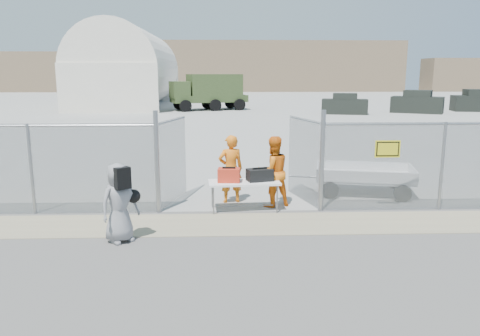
{
  "coord_description": "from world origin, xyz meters",
  "views": [
    {
      "loc": [
        -0.42,
        -9.12,
        3.37
      ],
      "look_at": [
        0.0,
        2.0,
        1.1
      ],
      "focal_mm": 35.0,
      "sensor_mm": 36.0,
      "label": 1
    }
  ],
  "objects_px": {
    "folding_table": "(244,196)",
    "security_worker_right": "(273,172)",
    "visitor": "(119,203)",
    "utility_trailer": "(364,179)",
    "security_worker_left": "(231,169)"
  },
  "relations": [
    {
      "from": "folding_table",
      "to": "security_worker_right",
      "type": "height_order",
      "value": "security_worker_right"
    },
    {
      "from": "security_worker_right",
      "to": "visitor",
      "type": "height_order",
      "value": "security_worker_right"
    },
    {
      "from": "folding_table",
      "to": "utility_trailer",
      "type": "relative_size",
      "value": 0.5
    },
    {
      "from": "security_worker_right",
      "to": "utility_trailer",
      "type": "bearing_deg",
      "value": -176.19
    },
    {
      "from": "security_worker_right",
      "to": "utility_trailer",
      "type": "xyz_separation_m",
      "value": [
        2.73,
        1.2,
        -0.49
      ]
    },
    {
      "from": "folding_table",
      "to": "visitor",
      "type": "relative_size",
      "value": 1.08
    },
    {
      "from": "folding_table",
      "to": "security_worker_left",
      "type": "xyz_separation_m",
      "value": [
        -0.32,
        0.75,
        0.53
      ]
    },
    {
      "from": "security_worker_left",
      "to": "utility_trailer",
      "type": "relative_size",
      "value": 0.52
    },
    {
      "from": "folding_table",
      "to": "utility_trailer",
      "type": "xyz_separation_m",
      "value": [
        3.48,
        1.56,
        0.05
      ]
    },
    {
      "from": "security_worker_left",
      "to": "security_worker_right",
      "type": "bearing_deg",
      "value": 148.37
    },
    {
      "from": "security_worker_right",
      "to": "folding_table",
      "type": "bearing_deg",
      "value": 5.56
    },
    {
      "from": "folding_table",
      "to": "security_worker_left",
      "type": "relative_size",
      "value": 0.97
    },
    {
      "from": "visitor",
      "to": "utility_trailer",
      "type": "height_order",
      "value": "visitor"
    },
    {
      "from": "security_worker_right",
      "to": "visitor",
      "type": "distance_m",
      "value": 4.15
    },
    {
      "from": "folding_table",
      "to": "visitor",
      "type": "distance_m",
      "value": 3.36
    }
  ]
}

